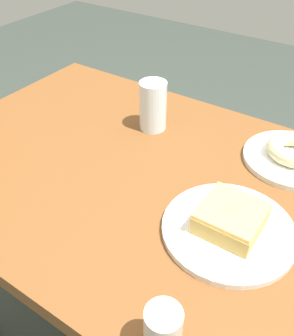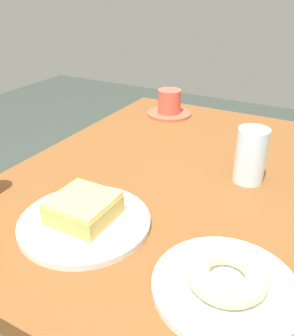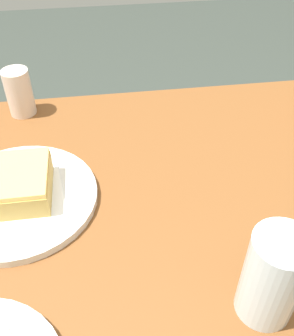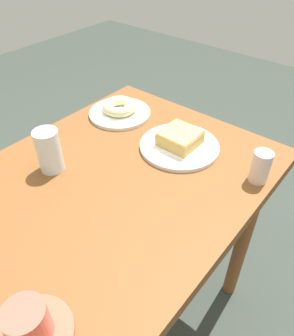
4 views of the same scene
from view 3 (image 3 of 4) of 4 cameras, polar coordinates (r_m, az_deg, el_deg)
name	(u,v)px [view 3 (image 3 of 4)]	position (r m, az deg, el deg)	size (l,w,h in m)	color
table	(191,256)	(0.67, 6.30, -12.49)	(0.94, 0.68, 0.75)	brown
plate_glazed_square	(18,198)	(0.62, -18.08, -4.18)	(0.23, 0.23, 0.01)	silver
napkin_glazed_square	(17,195)	(0.61, -18.23, -3.68)	(0.13, 0.13, 0.00)	white
donut_glazed_square	(13,184)	(0.60, -18.68, -2.14)	(0.10, 0.10, 0.04)	tan
water_glass	(273,277)	(0.46, 17.62, -14.73)	(0.07, 0.07, 0.12)	silver
sugar_jar	(19,92)	(0.79, -17.92, 10.31)	(0.05, 0.05, 0.09)	beige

